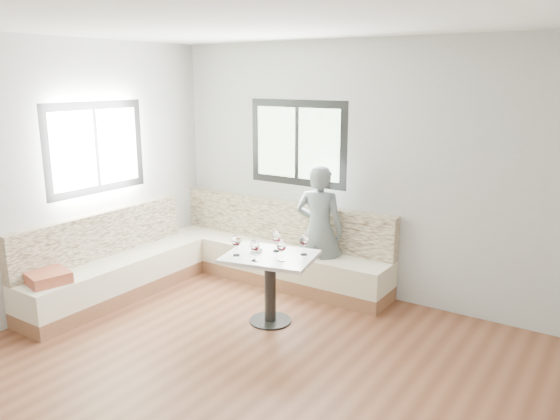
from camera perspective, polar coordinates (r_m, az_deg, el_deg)
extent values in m
cube|color=brown|center=(4.50, -5.77, -18.56)|extent=(5.00, 5.00, 0.01)
cube|color=white|center=(3.83, -6.83, 19.64)|extent=(5.00, 5.00, 0.01)
cube|color=#B7B7B2|center=(6.03, 9.16, 4.00)|extent=(5.00, 0.01, 2.80)
cube|color=#B7B7B2|center=(5.83, -25.50, 2.51)|extent=(0.01, 5.00, 2.80)
cube|color=black|center=(6.40, 1.83, 6.99)|extent=(1.30, 0.02, 1.00)
cube|color=black|center=(6.29, -18.67, 6.16)|extent=(0.02, 1.30, 1.00)
cube|color=#905D3E|center=(6.64, -0.60, -6.75)|extent=(2.90, 0.55, 0.16)
cube|color=#F6EECE|center=(6.56, -0.60, -4.91)|extent=(2.90, 0.55, 0.29)
cube|color=#F1E2C1|center=(6.61, 0.39, -1.18)|extent=(2.90, 0.14, 0.50)
cube|color=#905D3E|center=(6.42, -16.66, -8.07)|extent=(0.55, 2.25, 0.16)
cube|color=#F6EECE|center=(6.35, -16.80, -6.18)|extent=(0.55, 2.25, 0.29)
cube|color=#F1E2C1|center=(6.38, -18.22, -2.43)|extent=(0.14, 2.25, 0.50)
cube|color=#B45B3E|center=(5.80, -23.12, -6.48)|extent=(0.44, 0.44, 0.11)
cylinder|color=black|center=(5.61, -1.02, -11.48)|extent=(0.42, 0.42, 0.02)
cylinder|color=black|center=(5.48, -1.03, -8.41)|extent=(0.11, 0.11, 0.67)
cube|color=white|center=(5.36, -1.05, -4.90)|extent=(0.99, 0.84, 0.04)
imported|color=slate|center=(6.09, 4.12, -2.11)|extent=(0.61, 0.47, 1.48)
cylinder|color=white|center=(5.45, -2.46, -4.13)|extent=(0.11, 0.11, 0.05)
sphere|color=black|center=(5.45, -2.25, -4.01)|extent=(0.02, 0.02, 0.02)
sphere|color=black|center=(5.46, -2.52, -3.96)|extent=(0.02, 0.02, 0.02)
sphere|color=black|center=(5.43, -2.55, -4.06)|extent=(0.02, 0.02, 0.02)
cylinder|color=white|center=(5.35, -4.57, -4.73)|extent=(0.07, 0.07, 0.01)
cylinder|color=white|center=(5.33, -4.58, -4.24)|extent=(0.01, 0.01, 0.09)
ellipsoid|color=white|center=(5.30, -4.60, -3.21)|extent=(0.09, 0.09, 0.11)
cylinder|color=#46050B|center=(5.31, -4.60, -3.49)|extent=(0.06, 0.06, 0.02)
cylinder|color=white|center=(5.19, -2.62, -5.28)|extent=(0.07, 0.07, 0.01)
cylinder|color=white|center=(5.18, -2.63, -4.77)|extent=(0.01, 0.01, 0.09)
ellipsoid|color=white|center=(5.15, -2.64, -3.71)|extent=(0.09, 0.09, 0.11)
cylinder|color=#46050B|center=(5.15, -2.64, -4.00)|extent=(0.06, 0.06, 0.02)
cylinder|color=white|center=(5.18, 0.17, -5.30)|extent=(0.07, 0.07, 0.01)
cylinder|color=white|center=(5.17, 0.17, -4.80)|extent=(0.01, 0.01, 0.09)
ellipsoid|color=white|center=(5.14, 0.17, -3.74)|extent=(0.09, 0.09, 0.11)
cylinder|color=#46050B|center=(5.14, 0.17, -4.03)|extent=(0.06, 0.06, 0.02)
cylinder|color=white|center=(5.46, -0.41, -4.30)|extent=(0.07, 0.07, 0.01)
cylinder|color=white|center=(5.45, -0.41, -3.82)|extent=(0.01, 0.01, 0.09)
ellipsoid|color=white|center=(5.42, -0.41, -2.81)|extent=(0.09, 0.09, 0.11)
cylinder|color=#46050B|center=(5.42, -0.41, -3.09)|extent=(0.06, 0.06, 0.02)
cylinder|color=white|center=(5.36, 2.50, -4.66)|extent=(0.07, 0.07, 0.01)
cylinder|color=white|center=(5.35, 2.50, -4.17)|extent=(0.01, 0.01, 0.09)
ellipsoid|color=white|center=(5.32, 2.51, -3.14)|extent=(0.09, 0.09, 0.11)
cylinder|color=#46050B|center=(5.32, 2.51, -3.42)|extent=(0.06, 0.06, 0.02)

